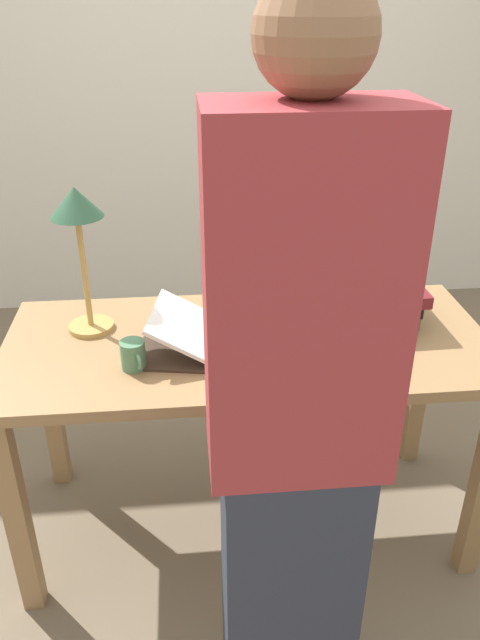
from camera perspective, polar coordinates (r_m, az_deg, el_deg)
name	(u,v)px	position (r m, az deg, el deg)	size (l,w,h in m)	color
ground_plane	(247,518)	(2.36, 0.62, -17.65)	(12.00, 12.00, 0.00)	#70604C
wall_back	(211,73)	(3.49, -2.68, 21.67)	(8.00, 0.06, 2.60)	silver
reading_desk	(248,368)	(1.95, 0.72, -4.42)	(1.48, 0.66, 0.74)	#937047
open_book	(235,338)	(1.83, -0.45, -1.70)	(0.61, 0.38, 0.13)	#38281E
book_stack_tall	(383,298)	(2.04, 12.96, 1.95)	(0.22, 0.27, 0.13)	brown
book_standing_upright	(339,291)	(1.97, 9.01, 2.61)	(0.05, 0.20, 0.22)	#234C2D
reading_lamp	(78,222)	(1.87, -14.59, 8.62)	(0.15, 0.15, 0.45)	tan
coffee_mug	(133,355)	(1.76, -9.74, -3.19)	(0.07, 0.10, 0.08)	#4C7F5B
pencil	(223,390)	(1.66, -1.55, -6.39)	(0.04, 0.17, 0.01)	gold
person_reader	(296,445)	(1.31, 5.13, -11.29)	(0.36, 0.22, 1.73)	#2D3342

